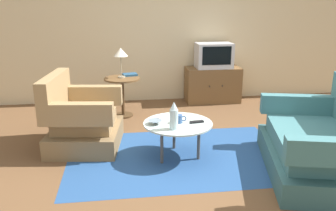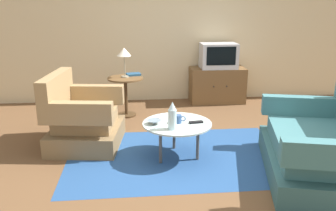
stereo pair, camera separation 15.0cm
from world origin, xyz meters
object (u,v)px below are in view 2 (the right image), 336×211
Objects in this scene: bowl at (154,122)px; book at (134,74)px; armchair at (82,121)px; coffee_table at (177,126)px; tv_remote_dark at (196,122)px; side_table at (126,88)px; mug at (178,119)px; tv_stand at (217,85)px; table_lamp at (124,53)px; television at (219,56)px; tv_remote_silver at (160,116)px; vase at (172,116)px; couch at (323,148)px.

book reaches higher than bowl.
armchair is 4.22× the size of book.
tv_remote_dark reaches higher than coffee_table.
coffee_table is 1.69m from side_table.
coffee_table is 5.76× the size of mug.
tv_stand is (1.58, 0.61, -0.13)m from side_table.
mug is at bearing -68.84° from table_lamp.
bowl is at bearing 67.77° from armchair.
armchair is at bearing -141.05° from tv_stand.
coffee_table is 1.28× the size of television.
television reaches higher than book.
armchair is at bearing 151.07° from tv_remote_dark.
mug is at bearing -3.87° from coffee_table.
armchair is 6.31× the size of tv_remote_dark.
table_lamp reaches higher than book.
tv_remote_dark is at bearing -109.22° from television.
armchair reaches higher than book.
armchair reaches higher than tv_remote_silver.
tv_remote_dark is at bearing -109.06° from tv_stand.
side_table is 0.27m from book.
vase reaches higher than mug.
side_table is 3.54× the size of tv_remote_silver.
tv_remote_silver is at bearing -120.68° from television.
book is (0.13, 0.16, 0.18)m from side_table.
couch reaches higher than vase.
tv_remote_silver is (-1.61, 0.79, 0.13)m from couch.
mug is (0.09, 0.19, -0.10)m from vase.
table_lamp is at bearing 110.89° from coffee_table.
bowl is at bearing -177.68° from mug.
tv_remote_silver is (-0.18, 0.22, 0.04)m from coffee_table.
tv_stand is 1.53× the size of television.
tv_stand is 2.29m from tv_remote_silver.
mug is 0.88× the size of bowl.
bowl is at bearing 169.81° from tv_remote_dark.
vase is (-1.51, 0.38, 0.27)m from couch.
armchair is at bearing 150.61° from bowl.
tv_remote_silver is at bearing 70.46° from bowl.
vase reaches higher than tv_remote_silver.
mug is 0.79× the size of tv_remote_silver.
armchair is at bearing 157.18° from mug.
couch is 2.97m from side_table.
side_table is (-2.04, 2.15, 0.14)m from couch.
book reaches higher than tv_stand.
mug reaches higher than coffee_table.
armchair is 1.25m from mug.
coffee_table is 0.83× the size of tv_stand.
tv_stand is 1.82m from table_lamp.
book is (-0.48, 1.74, 0.24)m from coffee_table.
couch is 3.82× the size of table_lamp.
vase is at bearing -114.07° from television.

